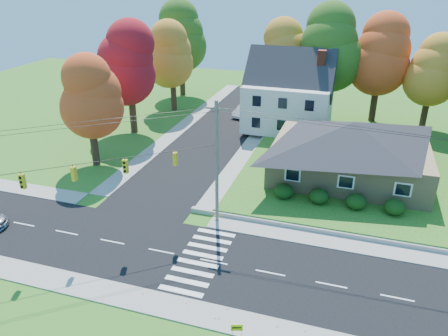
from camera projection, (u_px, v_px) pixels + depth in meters
The scene contains 21 objects.
ground at pixel (214, 262), 30.29m from camera, with size 120.00×120.00×0.00m, color #3D7923.
road_main at pixel (214, 262), 30.28m from camera, with size 90.00×8.00×0.02m, color black.
road_cross at pixel (221, 130), 54.99m from camera, with size 8.00×44.00×0.02m, color black.
sidewalk_north at pixel (234, 225), 34.59m from camera, with size 90.00×2.00×0.08m, color #9C9A90.
sidewalk_south at pixel (187, 310), 25.94m from camera, with size 90.00×2.00×0.08m, color #9C9A90.
lawn at pixel (400, 164), 44.75m from camera, with size 30.00×30.00×0.50m, color #3D7923.
ranch_house at pixel (351, 149), 40.55m from camera, with size 14.60×10.60×5.40m.
colonial_house at pixel (289, 95), 52.58m from camera, with size 10.40×8.40×9.60m.
hedge_row at pixel (337, 199), 36.21m from camera, with size 10.70×1.70×1.27m.
traffic_infrastructure at pixel (217, 187), 29.35m from camera, with size 38.10×10.66×10.00m.
tree_lot_0 at pixel (283, 54), 56.78m from camera, with size 6.72×6.72×12.51m.
tree_lot_1 at pixel (331, 48), 53.71m from camera, with size 7.84×7.84×14.60m.
tree_lot_2 at pixel (381, 54), 53.19m from camera, with size 7.28×7.28×13.56m.
tree_lot_3 at pixel (433, 70), 51.21m from camera, with size 6.16×6.16×11.47m.
tree_west_0 at pixel (88, 97), 42.38m from camera, with size 6.16×6.16×11.47m.
tree_west_1 at pixel (128, 63), 50.76m from camera, with size 7.28×7.28×13.56m.
tree_west_2 at pixel (172, 55), 59.41m from camera, with size 6.72×6.72×12.51m.
tree_west_3 at pixel (181, 36), 66.34m from camera, with size 7.84×7.84×14.60m.
white_car at pixel (244, 111), 59.82m from camera, with size 1.54×4.43×1.46m, color silver.
fire_hydrant at pixel (217, 216), 35.14m from camera, with size 0.43×0.33×0.74m.
yard_sign at pixel (237, 328), 23.95m from camera, with size 0.65×0.25×0.84m.
Camera 1 is at (8.23, -23.39, 18.60)m, focal length 35.00 mm.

